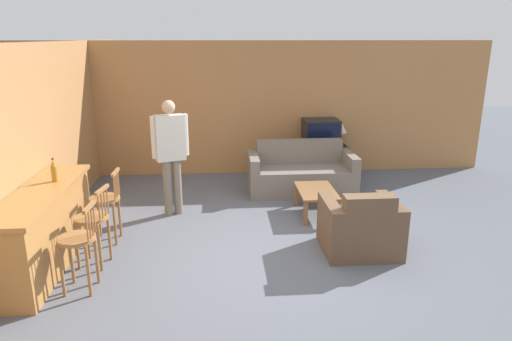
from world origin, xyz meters
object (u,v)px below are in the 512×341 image
Objects in this scene: bar_chair_mid at (93,223)px; armchair_near at (361,228)px; bar_chair_near at (79,244)px; couch_far at (301,174)px; tv at (321,133)px; person_by_window at (171,151)px; bar_chair_far at (106,203)px; bottle at (54,171)px; coffee_table at (316,194)px; table_lamp at (341,128)px; tv_unit at (320,161)px.

bar_chair_mid is 1.05× the size of armchair_near.
bar_chair_near is 4.30m from couch_far.
person_by_window reaches higher than tv.
bar_chair_far is 0.80m from bottle.
bar_chair_near is at bearing -168.59° from armchair_near.
table_lamp reaches higher than coffee_table.
armchair_near is 3.19× the size of bottle.
person_by_window is at bearing -145.32° from tv.
bar_chair_far is 1.09× the size of coffee_table.
person_by_window reaches higher than tv_unit.
armchair_near is at bearing -99.88° from table_lamp.
armchair_near is at bearing -93.41° from tv.
bar_chair_near reaches higher than couch_far.
bar_chair_far is at bearing -141.34° from tv.
couch_far is at bearing 46.50° from bar_chair_near.
coffee_table is at bearing -103.55° from tv_unit.
couch_far reaches higher than armchair_near.
table_lamp is (0.93, 0.94, 0.64)m from couch_far.
bar_chair_mid is at bearing 90.02° from bar_chair_near.
bar_chair_near is 0.92× the size of tv_unit.
bottle reaches higher than armchair_near.
coffee_table is 2.14m from tv_unit.
bar_chair_mid reaches higher than armchair_near.
person_by_window reaches higher than bar_chair_mid.
bar_chair_near and bar_chair_mid have the same top height.
table_lamp reaches higher than bar_chair_mid.
armchair_near is at bearing -31.05° from person_by_window.
couch_far is at bearing 31.92° from bottle.
couch_far is 1.08m from tv_unit.
bar_chair_far is at bearing -130.39° from person_by_window.
person_by_window reaches higher than coffee_table.
bar_chair_mid is 0.53× the size of couch_far.
table_lamp reaches higher than tv_unit.
armchair_near is 1.35m from coffee_table.
bar_chair_far is 4.80m from table_lamp.
person_by_window is at bearing 148.95° from armchair_near.
couch_far is 1.47m from table_lamp.
tv reaches higher than bar_chair_mid.
couch_far is (2.95, 3.11, -0.22)m from bar_chair_near.
armchair_near is 0.53× the size of person_by_window.
tv is 0.39× the size of person_by_window.
coffee_table is at bearing -5.07° from person_by_window.
tv_unit is (0.20, 3.39, -0.03)m from armchair_near.
bar_chair_far reaches higher than coffee_table.
bottle is 0.17× the size of person_by_window.
bar_chair_near is 1.21m from bottle.
bottle is at bearing -149.50° from bar_chair_far.
person_by_window is (-2.71, -1.88, 0.16)m from tv.
bar_chair_far reaches higher than armchair_near.
table_lamp is at bearing 35.21° from bottle.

